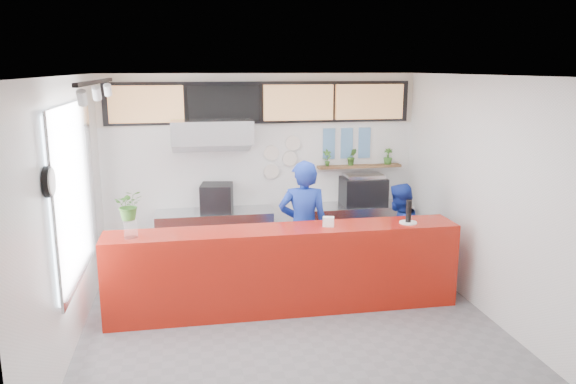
# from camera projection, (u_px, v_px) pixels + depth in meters

# --- Properties ---
(floor) EXTENTS (5.00, 5.00, 0.00)m
(floor) POSITION_uv_depth(u_px,v_px,m) (290.00, 322.00, 6.95)
(floor) COLOR slate
(floor) RESTS_ON ground
(ceiling) EXTENTS (5.00, 5.00, 0.00)m
(ceiling) POSITION_uv_depth(u_px,v_px,m) (290.00, 76.00, 6.30)
(ceiling) COLOR silver
(wall_back) EXTENTS (5.00, 0.00, 5.00)m
(wall_back) POSITION_uv_depth(u_px,v_px,m) (262.00, 168.00, 9.03)
(wall_back) COLOR white
(wall_back) RESTS_ON ground
(wall_left) EXTENTS (0.00, 5.00, 5.00)m
(wall_left) POSITION_uv_depth(u_px,v_px,m) (68.00, 215.00, 6.19)
(wall_left) COLOR white
(wall_left) RESTS_ON ground
(wall_right) EXTENTS (0.00, 5.00, 5.00)m
(wall_right) POSITION_uv_depth(u_px,v_px,m) (485.00, 197.00, 7.06)
(wall_right) COLOR white
(wall_right) RESTS_ON ground
(service_counter) EXTENTS (4.50, 0.60, 1.10)m
(service_counter) POSITION_uv_depth(u_px,v_px,m) (285.00, 269.00, 7.22)
(service_counter) COLOR #9F170B
(service_counter) RESTS_ON ground
(cream_band) EXTENTS (5.00, 0.02, 0.80)m
(cream_band) POSITION_uv_depth(u_px,v_px,m) (261.00, 99.00, 8.78)
(cream_band) COLOR beige
(cream_band) RESTS_ON wall_back
(prep_bench) EXTENTS (1.80, 0.60, 0.90)m
(prep_bench) POSITION_uv_depth(u_px,v_px,m) (215.00, 239.00, 8.83)
(prep_bench) COLOR #B2B5BA
(prep_bench) RESTS_ON ground
(panini_oven) EXTENTS (0.54, 0.54, 0.43)m
(panini_oven) POSITION_uv_depth(u_px,v_px,m) (217.00, 198.00, 8.69)
(panini_oven) COLOR black
(panini_oven) RESTS_ON prep_bench
(extraction_hood) EXTENTS (1.20, 0.70, 0.35)m
(extraction_hood) POSITION_uv_depth(u_px,v_px,m) (212.00, 131.00, 8.41)
(extraction_hood) COLOR #B2B5BA
(extraction_hood) RESTS_ON ceiling
(hood_lip) EXTENTS (1.20, 0.69, 0.31)m
(hood_lip) POSITION_uv_depth(u_px,v_px,m) (212.00, 145.00, 8.45)
(hood_lip) COLOR #B2B5BA
(hood_lip) RESTS_ON ceiling
(right_bench) EXTENTS (1.80, 0.60, 0.90)m
(right_bench) POSITION_uv_depth(u_px,v_px,m) (355.00, 231.00, 9.23)
(right_bench) COLOR #B2B5BA
(right_bench) RESTS_ON ground
(espresso_machine) EXTENTS (0.70, 0.50, 0.45)m
(espresso_machine) POSITION_uv_depth(u_px,v_px,m) (363.00, 191.00, 9.10)
(espresso_machine) COLOR black
(espresso_machine) RESTS_ON right_bench
(espresso_tray) EXTENTS (0.61, 0.42, 0.06)m
(espresso_tray) POSITION_uv_depth(u_px,v_px,m) (364.00, 176.00, 9.05)
(espresso_tray) COLOR silver
(espresso_tray) RESTS_ON espresso_machine
(herb_shelf) EXTENTS (1.40, 0.18, 0.04)m
(herb_shelf) POSITION_uv_depth(u_px,v_px,m) (359.00, 166.00, 9.21)
(herb_shelf) COLOR brown
(herb_shelf) RESTS_ON wall_back
(menu_board_far_left) EXTENTS (1.10, 0.10, 0.55)m
(menu_board_far_left) POSITION_uv_depth(u_px,v_px,m) (146.00, 104.00, 8.38)
(menu_board_far_left) COLOR tan
(menu_board_far_left) RESTS_ON wall_back
(menu_board_mid_left) EXTENTS (1.10, 0.10, 0.55)m
(menu_board_mid_left) POSITION_uv_depth(u_px,v_px,m) (224.00, 103.00, 8.58)
(menu_board_mid_left) COLOR black
(menu_board_mid_left) RESTS_ON wall_back
(menu_board_mid_right) EXTENTS (1.10, 0.10, 0.55)m
(menu_board_mid_right) POSITION_uv_depth(u_px,v_px,m) (298.00, 103.00, 8.78)
(menu_board_mid_right) COLOR tan
(menu_board_mid_right) RESTS_ON wall_back
(menu_board_far_right) EXTENTS (1.10, 0.10, 0.55)m
(menu_board_far_right) POSITION_uv_depth(u_px,v_px,m) (369.00, 102.00, 8.98)
(menu_board_far_right) COLOR tan
(menu_board_far_right) RESTS_ON wall_back
(soffit) EXTENTS (4.80, 0.04, 0.65)m
(soffit) POSITION_uv_depth(u_px,v_px,m) (262.00, 103.00, 8.76)
(soffit) COLOR black
(soffit) RESTS_ON wall_back
(window_pane) EXTENTS (0.04, 2.20, 1.90)m
(window_pane) POSITION_uv_depth(u_px,v_px,m) (74.00, 191.00, 6.44)
(window_pane) COLOR silver
(window_pane) RESTS_ON wall_left
(window_frame) EXTENTS (0.03, 2.30, 2.00)m
(window_frame) POSITION_uv_depth(u_px,v_px,m) (76.00, 191.00, 6.44)
(window_frame) COLOR #B2B5BA
(window_frame) RESTS_ON wall_left
(wall_clock_rim) EXTENTS (0.05, 0.30, 0.30)m
(wall_clock_rim) POSITION_uv_depth(u_px,v_px,m) (48.00, 182.00, 5.21)
(wall_clock_rim) COLOR black
(wall_clock_rim) RESTS_ON wall_left
(wall_clock_face) EXTENTS (0.02, 0.26, 0.26)m
(wall_clock_face) POSITION_uv_depth(u_px,v_px,m) (52.00, 182.00, 5.22)
(wall_clock_face) COLOR white
(wall_clock_face) RESTS_ON wall_left
(track_rail) EXTENTS (0.05, 2.40, 0.04)m
(track_rail) POSITION_uv_depth(u_px,v_px,m) (96.00, 82.00, 5.95)
(track_rail) COLOR black
(track_rail) RESTS_ON ceiling
(dec_plate_a) EXTENTS (0.24, 0.03, 0.24)m
(dec_plate_a) POSITION_uv_depth(u_px,v_px,m) (271.00, 153.00, 8.97)
(dec_plate_a) COLOR silver
(dec_plate_a) RESTS_ON wall_back
(dec_plate_b) EXTENTS (0.24, 0.03, 0.24)m
(dec_plate_b) POSITION_uv_depth(u_px,v_px,m) (290.00, 159.00, 9.04)
(dec_plate_b) COLOR silver
(dec_plate_b) RESTS_ON wall_back
(dec_plate_c) EXTENTS (0.24, 0.03, 0.24)m
(dec_plate_c) POSITION_uv_depth(u_px,v_px,m) (271.00, 171.00, 9.04)
(dec_plate_c) COLOR silver
(dec_plate_c) RESTS_ON wall_back
(dec_plate_d) EXTENTS (0.24, 0.03, 0.24)m
(dec_plate_d) POSITION_uv_depth(u_px,v_px,m) (293.00, 143.00, 9.00)
(dec_plate_d) COLOR silver
(dec_plate_d) RESTS_ON wall_back
(photo_frame_a) EXTENTS (0.20, 0.02, 0.25)m
(photo_frame_a) POSITION_uv_depth(u_px,v_px,m) (329.00, 136.00, 9.09)
(photo_frame_a) COLOR #598CBF
(photo_frame_a) RESTS_ON wall_back
(photo_frame_b) EXTENTS (0.20, 0.02, 0.25)m
(photo_frame_b) POSITION_uv_depth(u_px,v_px,m) (347.00, 136.00, 9.14)
(photo_frame_b) COLOR #598CBF
(photo_frame_b) RESTS_ON wall_back
(photo_frame_c) EXTENTS (0.20, 0.02, 0.25)m
(photo_frame_c) POSITION_uv_depth(u_px,v_px,m) (365.00, 135.00, 9.20)
(photo_frame_c) COLOR #598CBF
(photo_frame_c) RESTS_ON wall_back
(photo_frame_d) EXTENTS (0.20, 0.02, 0.25)m
(photo_frame_d) POSITION_uv_depth(u_px,v_px,m) (329.00, 151.00, 9.15)
(photo_frame_d) COLOR #598CBF
(photo_frame_d) RESTS_ON wall_back
(photo_frame_e) EXTENTS (0.20, 0.02, 0.25)m
(photo_frame_e) POSITION_uv_depth(u_px,v_px,m) (347.00, 151.00, 9.20)
(photo_frame_e) COLOR #598CBF
(photo_frame_e) RESTS_ON wall_back
(photo_frame_f) EXTENTS (0.20, 0.02, 0.25)m
(photo_frame_f) POSITION_uv_depth(u_px,v_px,m) (364.00, 150.00, 9.25)
(photo_frame_f) COLOR #598CBF
(photo_frame_f) RESTS_ON wall_back
(staff_center) EXTENTS (0.76, 0.57, 1.88)m
(staff_center) POSITION_uv_depth(u_px,v_px,m) (303.00, 228.00, 7.69)
(staff_center) COLOR navy
(staff_center) RESTS_ON ground
(staff_right) EXTENTS (0.92, 0.90, 1.49)m
(staff_right) POSITION_uv_depth(u_px,v_px,m) (398.00, 235.00, 8.02)
(staff_right) COLOR navy
(staff_right) RESTS_ON ground
(herb_a) EXTENTS (0.15, 0.11, 0.27)m
(herb_a) POSITION_uv_depth(u_px,v_px,m) (327.00, 158.00, 9.08)
(herb_a) COLOR #386C26
(herb_a) RESTS_ON herb_shelf
(herb_b) EXTENTS (0.17, 0.14, 0.28)m
(herb_b) POSITION_uv_depth(u_px,v_px,m) (352.00, 157.00, 9.15)
(herb_b) COLOR #386C26
(herb_b) RESTS_ON herb_shelf
(herb_d) EXTENTS (0.18, 0.17, 0.26)m
(herb_d) POSITION_uv_depth(u_px,v_px,m) (388.00, 156.00, 9.26)
(herb_d) COLOR #386C26
(herb_d) RESTS_ON herb_shelf
(glass_vase) EXTENTS (0.19, 0.19, 0.20)m
(glass_vase) POSITION_uv_depth(u_px,v_px,m) (131.00, 229.00, 6.69)
(glass_vase) COLOR white
(glass_vase) RESTS_ON service_counter
(basil_vase) EXTENTS (0.36, 0.32, 0.36)m
(basil_vase) POSITION_uv_depth(u_px,v_px,m) (129.00, 205.00, 6.63)
(basil_vase) COLOR #386C26
(basil_vase) RESTS_ON glass_vase
(napkin_holder) EXTENTS (0.16, 0.13, 0.13)m
(napkin_holder) POSITION_uv_depth(u_px,v_px,m) (328.00, 222.00, 7.17)
(napkin_holder) COLOR white
(napkin_holder) RESTS_ON service_counter
(white_plate) EXTENTS (0.29, 0.29, 0.02)m
(white_plate) POSITION_uv_depth(u_px,v_px,m) (408.00, 223.00, 7.32)
(white_plate) COLOR white
(white_plate) RESTS_ON service_counter
(pepper_mill) EXTENTS (0.09, 0.09, 0.29)m
(pepper_mill) POSITION_uv_depth(u_px,v_px,m) (409.00, 211.00, 7.29)
(pepper_mill) COLOR black
(pepper_mill) RESTS_ON white_plate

